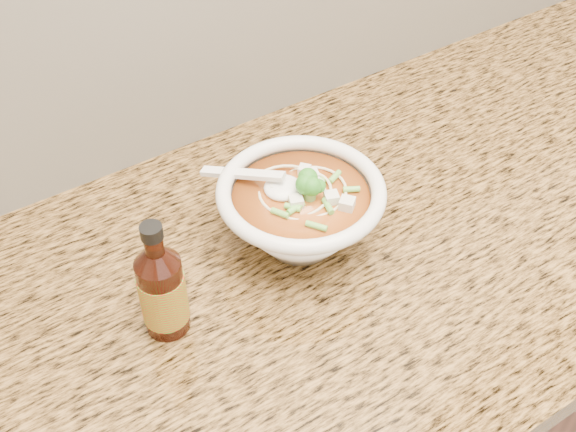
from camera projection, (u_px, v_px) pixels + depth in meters
cabinet at (352, 408)px, 1.33m from camera, size 4.00×0.65×0.86m
counter_slab at (371, 237)px, 1.02m from camera, size 4.00×0.68×0.04m
soup_bowl at (300, 213)px, 0.95m from camera, size 0.22×0.23×0.12m
hot_sauce_bottle at (162, 291)px, 0.84m from camera, size 0.07×0.07×0.17m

